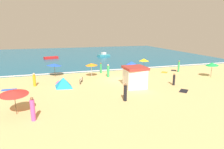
{
  "coord_description": "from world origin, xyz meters",
  "views": [
    {
      "loc": [
        -8.73,
        -24.57,
        6.88
      ],
      "look_at": [
        -1.08,
        0.05,
        0.8
      ],
      "focal_mm": 30.75,
      "sensor_mm": 36.0,
      "label": 1
    }
  ],
  "objects_px": {
    "beachgoer_5": "(33,110)",
    "lifeguard_cabana": "(135,77)",
    "beachgoer_4": "(174,79)",
    "beach_umbrella_2": "(54,65)",
    "beach_umbrella_0": "(144,60)",
    "beachgoer_2": "(125,93)",
    "beachgoer_3": "(34,80)",
    "beachgoer_6": "(108,71)",
    "beach_umbrella_5": "(132,63)",
    "parked_bicycle": "(81,80)",
    "beachgoer_0": "(179,66)",
    "beach_tent": "(64,82)",
    "beachgoer_1": "(101,68)",
    "beach_umbrella_3": "(91,64)",
    "beach_umbrella_4": "(14,93)",
    "beach_umbrella_1": "(212,64)",
    "small_boat_1": "(51,58)",
    "small_boat_0": "(104,55)"
  },
  "relations": [
    {
      "from": "lifeguard_cabana",
      "to": "beachgoer_0",
      "type": "bearing_deg",
      "value": 28.9
    },
    {
      "from": "beachgoer_4",
      "to": "small_boat_1",
      "type": "xyz_separation_m",
      "value": [
        -14.8,
        27.37,
        -0.39
      ]
    },
    {
      "from": "beach_umbrella_1",
      "to": "beachgoer_4",
      "type": "distance_m",
      "value": 8.05
    },
    {
      "from": "parked_bicycle",
      "to": "small_boat_1",
      "type": "distance_m",
      "value": 23.13
    },
    {
      "from": "beach_umbrella_3",
      "to": "beach_umbrella_1",
      "type": "bearing_deg",
      "value": -17.34
    },
    {
      "from": "beachgoer_2",
      "to": "beachgoer_3",
      "type": "distance_m",
      "value": 11.97
    },
    {
      "from": "beachgoer_4",
      "to": "beach_umbrella_2",
      "type": "bearing_deg",
      "value": 147.0
    },
    {
      "from": "beachgoer_0",
      "to": "beachgoer_6",
      "type": "relative_size",
      "value": 0.99
    },
    {
      "from": "lifeguard_cabana",
      "to": "beach_umbrella_1",
      "type": "height_order",
      "value": "lifeguard_cabana"
    },
    {
      "from": "beachgoer_4",
      "to": "beach_umbrella_5",
      "type": "bearing_deg",
      "value": 109.03
    },
    {
      "from": "beach_umbrella_4",
      "to": "beach_umbrella_0",
      "type": "bearing_deg",
      "value": 35.46
    },
    {
      "from": "beachgoer_2",
      "to": "beachgoer_4",
      "type": "height_order",
      "value": "beachgoer_2"
    },
    {
      "from": "beach_umbrella_2",
      "to": "beachgoer_4",
      "type": "xyz_separation_m",
      "value": [
        14.24,
        -9.25,
        -1.05
      ]
    },
    {
      "from": "lifeguard_cabana",
      "to": "beach_umbrella_3",
      "type": "bearing_deg",
      "value": 121.72
    },
    {
      "from": "lifeguard_cabana",
      "to": "beachgoer_6",
      "type": "bearing_deg",
      "value": 106.09
    },
    {
      "from": "beach_tent",
      "to": "small_boat_0",
      "type": "relative_size",
      "value": 0.84
    },
    {
      "from": "beachgoer_0",
      "to": "beachgoer_3",
      "type": "distance_m",
      "value": 22.18
    },
    {
      "from": "parked_bicycle",
      "to": "beach_umbrella_3",
      "type": "bearing_deg",
      "value": 53.82
    },
    {
      "from": "beach_umbrella_3",
      "to": "beachgoer_5",
      "type": "bearing_deg",
      "value": -119.75
    },
    {
      "from": "beach_umbrella_4",
      "to": "beach_umbrella_2",
      "type": "bearing_deg",
      "value": 75.33
    },
    {
      "from": "beachgoer_5",
      "to": "beach_umbrella_2",
      "type": "bearing_deg",
      "value": 82.59
    },
    {
      "from": "beachgoer_1",
      "to": "beach_umbrella_0",
      "type": "bearing_deg",
      "value": -0.04
    },
    {
      "from": "lifeguard_cabana",
      "to": "beach_umbrella_3",
      "type": "xyz_separation_m",
      "value": [
        -4.02,
        6.5,
        0.63
      ]
    },
    {
      "from": "beach_umbrella_3",
      "to": "parked_bicycle",
      "type": "bearing_deg",
      "value": -126.18
    },
    {
      "from": "beach_umbrella_3",
      "to": "beachgoer_6",
      "type": "bearing_deg",
      "value": -16.19
    },
    {
      "from": "lifeguard_cabana",
      "to": "beachgoer_4",
      "type": "height_order",
      "value": "lifeguard_cabana"
    },
    {
      "from": "beach_umbrella_0",
      "to": "beach_umbrella_5",
      "type": "bearing_deg",
      "value": -149.16
    },
    {
      "from": "beachgoer_0",
      "to": "beach_umbrella_4",
      "type": "bearing_deg",
      "value": -156.61
    },
    {
      "from": "beach_umbrella_0",
      "to": "beach_umbrella_2",
      "type": "height_order",
      "value": "beach_umbrella_2"
    },
    {
      "from": "beach_umbrella_2",
      "to": "beach_umbrella_4",
      "type": "relative_size",
      "value": 1.13
    },
    {
      "from": "beach_umbrella_2",
      "to": "beach_tent",
      "type": "relative_size",
      "value": 1.12
    },
    {
      "from": "beachgoer_6",
      "to": "beachgoer_4",
      "type": "bearing_deg",
      "value": -44.1
    },
    {
      "from": "beach_umbrella_0",
      "to": "beachgoer_3",
      "type": "relative_size",
      "value": 1.34
    },
    {
      "from": "beachgoer_2",
      "to": "beach_umbrella_1",
      "type": "bearing_deg",
      "value": 18.6
    },
    {
      "from": "beach_umbrella_2",
      "to": "beach_umbrella_1",
      "type": "bearing_deg",
      "value": -18.37
    },
    {
      "from": "beachgoer_4",
      "to": "beachgoer_6",
      "type": "xyz_separation_m",
      "value": [
        -6.73,
        6.52,
        0.16
      ]
    },
    {
      "from": "beach_umbrella_0",
      "to": "beach_tent",
      "type": "bearing_deg",
      "value": -155.92
    },
    {
      "from": "beach_umbrella_2",
      "to": "beachgoer_0",
      "type": "relative_size",
      "value": 1.6
    },
    {
      "from": "beachgoer_1",
      "to": "beachgoer_3",
      "type": "bearing_deg",
      "value": -154.15
    },
    {
      "from": "lifeguard_cabana",
      "to": "beachgoer_6",
      "type": "xyz_separation_m",
      "value": [
        -1.68,
        5.82,
        -0.38
      ]
    },
    {
      "from": "beachgoer_0",
      "to": "beach_umbrella_0",
      "type": "bearing_deg",
      "value": 149.28
    },
    {
      "from": "beach_umbrella_5",
      "to": "small_boat_1",
      "type": "distance_m",
      "value": 23.32
    },
    {
      "from": "beach_umbrella_2",
      "to": "beach_umbrella_5",
      "type": "distance_m",
      "value": 11.76
    },
    {
      "from": "parked_bicycle",
      "to": "beachgoer_1",
      "type": "distance_m",
      "value": 6.22
    },
    {
      "from": "beachgoer_4",
      "to": "small_boat_0",
      "type": "distance_m",
      "value": 27.82
    },
    {
      "from": "beachgoer_5",
      "to": "lifeguard_cabana",
      "type": "bearing_deg",
      "value": 27.75
    },
    {
      "from": "beachgoer_2",
      "to": "small_boat_0",
      "type": "bearing_deg",
      "value": 78.95
    },
    {
      "from": "beach_umbrella_3",
      "to": "beach_umbrella_4",
      "type": "relative_size",
      "value": 0.88
    },
    {
      "from": "beach_umbrella_1",
      "to": "beachgoer_1",
      "type": "relative_size",
      "value": 1.31
    },
    {
      "from": "parked_bicycle",
      "to": "beachgoer_4",
      "type": "relative_size",
      "value": 1.12
    }
  ]
}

